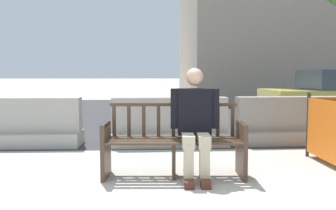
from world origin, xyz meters
TOP-DOWN VIEW (x-y plane):
  - ground_plane at (0.00, 0.00)m, footprint 200.00×200.00m
  - street_asphalt at (0.00, 8.70)m, footprint 120.00×12.00m
  - street_bench at (0.22, 1.12)m, footprint 1.71×0.60m
  - seated_person at (0.47, 1.05)m, footprint 0.58×0.73m
  - jersey_barrier_centre at (0.27, 3.11)m, footprint 2.02×0.74m
  - jersey_barrier_left at (-2.28, 3.15)m, footprint 2.00×0.68m
  - jersey_barrier_right at (2.47, 3.21)m, footprint 2.03×0.77m

SIDE VIEW (x-z plane):
  - ground_plane at x=0.00m, z-range 0.00..0.00m
  - street_asphalt at x=0.00m, z-range 0.00..0.01m
  - jersey_barrier_centre at x=0.27m, z-range -0.08..0.76m
  - jersey_barrier_left at x=-2.28m, z-range -0.08..0.76m
  - jersey_barrier_right at x=2.47m, z-range -0.08..0.76m
  - street_bench at x=0.22m, z-range -0.04..0.84m
  - seated_person at x=0.47m, z-range 0.03..1.35m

